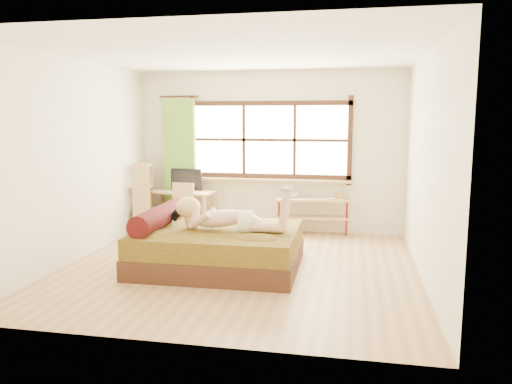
% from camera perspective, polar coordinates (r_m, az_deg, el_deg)
% --- Properties ---
extents(floor, '(4.50, 4.50, 0.00)m').
position_cam_1_polar(floor, '(6.53, -1.85, -8.61)').
color(floor, '#9E754C').
rests_on(floor, ground).
extents(ceiling, '(4.50, 4.50, 0.00)m').
position_cam_1_polar(ceiling, '(6.29, -1.97, 15.60)').
color(ceiling, white).
rests_on(ceiling, wall_back).
extents(wall_back, '(4.50, 0.00, 4.50)m').
position_cam_1_polar(wall_back, '(8.47, 1.53, 4.62)').
color(wall_back, silver).
rests_on(wall_back, floor).
extents(wall_front, '(4.50, 0.00, 4.50)m').
position_cam_1_polar(wall_front, '(4.12, -8.97, 0.46)').
color(wall_front, silver).
rests_on(wall_front, floor).
extents(wall_left, '(0.00, 4.50, 4.50)m').
position_cam_1_polar(wall_left, '(7.12, -19.87, 3.39)').
color(wall_left, silver).
rests_on(wall_left, floor).
extents(wall_right, '(0.00, 4.50, 4.50)m').
position_cam_1_polar(wall_right, '(6.17, 18.93, 2.73)').
color(wall_right, silver).
rests_on(wall_right, floor).
extents(window, '(2.80, 0.16, 1.46)m').
position_cam_1_polar(window, '(8.43, 1.50, 5.69)').
color(window, '#FFEDBF').
rests_on(window, wall_back).
extents(curtain, '(0.55, 0.10, 2.20)m').
position_cam_1_polar(curtain, '(8.77, -8.67, 3.34)').
color(curtain, '#589428').
rests_on(curtain, wall_back).
extents(bed, '(2.07, 1.66, 0.78)m').
position_cam_1_polar(bed, '(6.49, -4.71, -6.19)').
color(bed, black).
rests_on(bed, floor).
extents(woman, '(1.44, 0.43, 0.61)m').
position_cam_1_polar(woman, '(6.28, -3.13, -1.62)').
color(woman, '#D6A38A').
rests_on(woman, bed).
extents(kitten, '(0.31, 0.13, 0.25)m').
position_cam_1_polar(kitten, '(6.72, -10.02, -2.68)').
color(kitten, black).
rests_on(kitten, bed).
extents(desk, '(1.15, 0.64, 0.68)m').
position_cam_1_polar(desk, '(8.63, -8.45, -0.45)').
color(desk, tan).
rests_on(desk, floor).
extents(monitor, '(0.65, 0.17, 0.37)m').
position_cam_1_polar(monitor, '(8.64, -8.38, 1.41)').
color(monitor, black).
rests_on(monitor, desk).
extents(chair, '(0.43, 0.43, 0.86)m').
position_cam_1_polar(chair, '(8.27, -8.57, -1.66)').
color(chair, tan).
rests_on(chair, floor).
extents(pipe_shelf, '(1.23, 0.48, 0.68)m').
position_cam_1_polar(pipe_shelf, '(8.31, 6.54, -1.82)').
color(pipe_shelf, tan).
rests_on(pipe_shelf, floor).
extents(cup, '(0.14, 0.14, 0.10)m').
position_cam_1_polar(cup, '(8.31, 4.42, -0.34)').
color(cup, gray).
rests_on(cup, pipe_shelf).
extents(book, '(0.18, 0.23, 0.02)m').
position_cam_1_polar(book, '(8.27, 7.86, -0.72)').
color(book, gray).
rests_on(book, pipe_shelf).
extents(bookshelf, '(0.40, 0.56, 1.16)m').
position_cam_1_polar(bookshelf, '(8.68, -12.72, -0.54)').
color(bookshelf, tan).
rests_on(bookshelf, floor).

